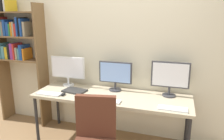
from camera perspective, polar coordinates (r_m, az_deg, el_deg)
The scene contains 11 objects.
wall_back at distance 3.29m, azimuth 1.94°, elevation 5.08°, with size 4.58×0.10×2.60m.
desk at distance 3.06m, azimuth -0.28°, elevation -7.51°, with size 2.18×0.68×0.74m.
bookshelf at distance 3.93m, azimuth -23.74°, elevation 6.33°, with size 0.83×0.28×2.10m.
monitor_left at distance 3.45m, azimuth -11.49°, elevation 0.22°, with size 0.56×0.18×0.46m.
monitor_center at distance 3.16m, azimuth 0.88°, elevation -1.19°, with size 0.49×0.18×0.43m.
monitor_right at distance 3.03m, azimuth 14.99°, elevation -1.76°, with size 0.51×0.18×0.48m.
keyboard_left at distance 3.19m, azimuth -16.18°, elevation -5.99°, with size 0.35×0.13×0.02m, color silver.
keyboard_center at distance 2.84m, azimuth -1.71°, elevation -8.02°, with size 0.40×0.13×0.02m, color silver.
keyboard_right at distance 2.70m, azimuth 15.64°, elevation -9.76°, with size 0.34×0.13×0.02m, color silver.
computer_mouse at distance 3.11m, azimuth -12.68°, elevation -6.23°, with size 0.06×0.10×0.03m, color black.
laptop_closed at distance 3.23m, azimuth -9.78°, elevation -5.37°, with size 0.32×0.22×0.02m, color #2D2D2D.
Camera 1 is at (0.86, -2.11, 1.83)m, focal length 34.87 mm.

